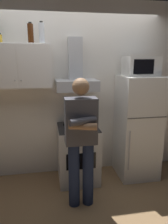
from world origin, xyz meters
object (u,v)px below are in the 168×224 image
Objects in this scene: microwave at (141,66)px; bottle_vodka_clear at (42,33)px; bottle_spice_jar at (0,39)px; refrigerator at (138,127)px; bottle_rum_dark at (31,33)px; upper_cabinet at (19,66)px; stove_oven at (78,153)px; cooking_pot at (88,124)px; range_hood at (76,76)px; person_standing at (81,139)px.

microwave is 1.49m from bottle_vodka_clear.
refrigerator is at bearing -3.06° from bottle_spice_jar.
upper_cabinet is at bearing 172.69° from bottle_rum_dark.
microwave is (0.95, 0.02, 1.31)m from stove_oven.
bottle_rum_dark reaches higher than stove_oven.
cooking_pot is 1.47m from bottle_rum_dark.
bottle_spice_jar is at bearing 174.04° from stove_oven.
upper_cabinet is 2.00m from refrigerator.
microwave is 1.79× the size of bottle_rum_dark.
stove_oven is 1.17× the size of range_hood.
bottle_rum_dark is 0.15m from bottle_vodka_clear.
person_standing is at bearing -51.46° from bottle_rum_dark.
microwave is at bearing -2.52° from bottle_spice_jar.
refrigerator is (1.75, -0.12, -0.95)m from upper_cabinet.
refrigerator is at bearing 8.32° from cooking_pot.
upper_cabinet reaches higher than stove_oven.
cooking_pot is at bearing 69.70° from person_standing.
range_hood is (0.00, 0.13, 1.16)m from stove_oven.
bottle_spice_jar is at bearing 177.48° from microwave.
microwave is at bearing -3.48° from upper_cabinet.
upper_cabinet is 3.20× the size of cooking_pot.
upper_cabinet is 0.47m from bottle_rum_dark.
bottle_rum_dark is (-0.61, 0.10, 1.74)m from stove_oven.
person_standing is (0.75, -0.73, -0.85)m from upper_cabinet.
cooking_pot is at bearing -42.49° from stove_oven.
range_hood is at bearing 172.45° from refrigerator.
refrigerator is 0.94m from microwave.
bottle_spice_jar reaches higher than stove_oven.
upper_cabinet is at bearing 171.10° from stove_oven.
microwave is (1.75, -0.11, -0.01)m from upper_cabinet.
bottle_vodka_clear is (0.15, -0.01, 0.01)m from bottle_rum_dark.
stove_oven is 3.26× the size of bottle_rum_dark.
bottle_vodka_clear reaches higher than cooking_pot.
stove_oven is at bearing 137.51° from cooking_pot.
bottle_spice_jar is (-0.96, 0.71, 1.21)m from person_standing.
bottle_rum_dark is at bearing 128.54° from person_standing.
bottle_rum_dark reaches higher than range_hood.
bottle_spice_jar is at bearing 178.82° from bottle_vodka_clear.
range_hood is 2.66× the size of bottle_vodka_clear.
upper_cabinet is 7.20× the size of bottle_spice_jar.
refrigerator is (0.95, -0.13, -0.80)m from range_hood.
bottle_spice_jar is at bearing 168.85° from cooking_pot.
cooking_pot is at bearing -19.65° from bottle_vodka_clear.
stove_oven is at bearing -11.40° from bottle_vodka_clear.
refrigerator is 5.68× the size of bottle_vodka_clear.
bottle_vodka_clear is at bearing -2.76° from bottle_rum_dark.
bottle_rum_dark is 0.95× the size of bottle_vodka_clear.
bottle_spice_jar is (-0.21, -0.02, 0.36)m from upper_cabinet.
refrigerator is at bearing -3.78° from bottle_vodka_clear.
range_hood reaches higher than stove_oven.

